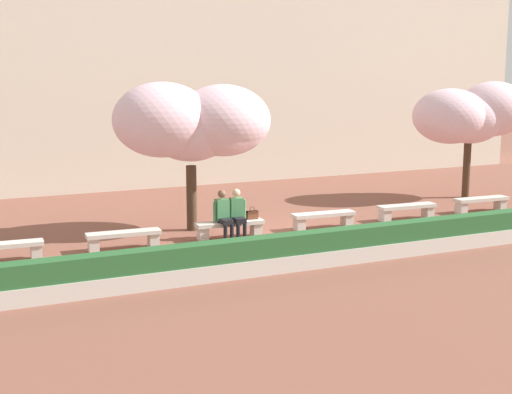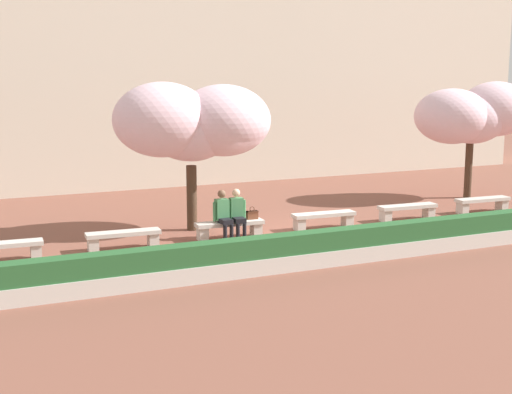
{
  "view_description": "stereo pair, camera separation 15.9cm",
  "coord_description": "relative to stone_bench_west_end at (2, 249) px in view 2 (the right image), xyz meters",
  "views": [
    {
      "loc": [
        -8.37,
        -16.72,
        4.32
      ],
      "look_at": [
        -0.56,
        0.2,
        1.0
      ],
      "focal_mm": 50.0,
      "sensor_mm": 36.0,
      "label": 1
    },
    {
      "loc": [
        -8.22,
        -16.78,
        4.32
      ],
      "look_at": [
        -0.56,
        0.2,
        1.0
      ],
      "focal_mm": 50.0,
      "sensor_mm": 36.0,
      "label": 2
    }
  ],
  "objects": [
    {
      "name": "ground_plane",
      "position": [
        7.02,
        0.0,
        -0.3
      ],
      "size": [
        100.0,
        100.0,
        0.0
      ],
      "primitive_type": "plane",
      "color": "brown"
    },
    {
      "name": "building_facade",
      "position": [
        7.02,
        10.52,
        4.7
      ],
      "size": [
        31.68,
        4.0,
        10.01
      ],
      "primitive_type": "cube",
      "color": "beige",
      "rests_on": "ground"
    },
    {
      "name": "stone_bench_west_end",
      "position": [
        0.0,
        0.0,
        0.0
      ],
      "size": [
        1.83,
        0.53,
        0.45
      ],
      "color": "beige",
      "rests_on": "ground"
    },
    {
      "name": "stone_bench_near_west",
      "position": [
        2.81,
        0.0,
        0.0
      ],
      "size": [
        1.83,
        0.53,
        0.45
      ],
      "color": "beige",
      "rests_on": "ground"
    },
    {
      "name": "stone_bench_center",
      "position": [
        5.61,
        0.0,
        0.0
      ],
      "size": [
        1.83,
        0.53,
        0.45
      ],
      "color": "beige",
      "rests_on": "ground"
    },
    {
      "name": "stone_bench_near_east",
      "position": [
        8.42,
        0.0,
        0.0
      ],
      "size": [
        1.83,
        0.53,
        0.45
      ],
      "color": "beige",
      "rests_on": "ground"
    },
    {
      "name": "stone_bench_east_end",
      "position": [
        11.22,
        0.0,
        0.0
      ],
      "size": [
        1.83,
        0.53,
        0.45
      ],
      "color": "beige",
      "rests_on": "ground"
    },
    {
      "name": "stone_bench_far_east",
      "position": [
        14.03,
        0.0,
        0.0
      ],
      "size": [
        1.83,
        0.53,
        0.45
      ],
      "color": "beige",
      "rests_on": "ground"
    },
    {
      "name": "person_seated_left",
      "position": [
        5.41,
        -0.05,
        0.39
      ],
      "size": [
        0.51,
        0.69,
        1.29
      ],
      "color": "black",
      "rests_on": "ground"
    },
    {
      "name": "person_seated_right",
      "position": [
        5.81,
        -0.05,
        0.39
      ],
      "size": [
        0.51,
        0.7,
        1.29
      ],
      "color": "black",
      "rests_on": "ground"
    },
    {
      "name": "handbag",
      "position": [
        6.26,
        0.03,
        0.28
      ],
      "size": [
        0.3,
        0.15,
        0.34
      ],
      "color": "brown",
      "rests_on": "stone_bench_center"
    },
    {
      "name": "cherry_tree_main",
      "position": [
        5.08,
        1.18,
        2.64
      ],
      "size": [
        4.25,
        2.73,
        4.03
      ],
      "color": "#473323",
      "rests_on": "ground"
    },
    {
      "name": "cherry_tree_secondary",
      "position": [
        15.3,
        2.15,
        2.55
      ],
      "size": [
        4.05,
        2.66,
        3.96
      ],
      "color": "#473323",
      "rests_on": "ground"
    },
    {
      "name": "planter_hedge_foreground",
      "position": [
        7.02,
        -3.28,
        0.08
      ],
      "size": [
        18.35,
        0.5,
        0.8
      ],
      "color": "beige",
      "rests_on": "ground"
    }
  ]
}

